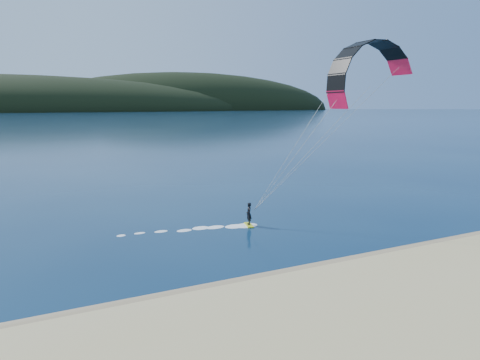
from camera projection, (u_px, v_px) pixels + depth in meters
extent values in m
plane|color=#08203E|center=(246.00, 337.00, 18.33)|extent=(1800.00, 1800.00, 0.00)
cube|color=#897650|center=(208.00, 294.00, 22.32)|extent=(220.00, 2.50, 0.10)
ellipsoid|color=black|center=(7.00, 112.00, 637.23)|extent=(840.00, 280.00, 110.00)
ellipsoid|color=black|center=(192.00, 110.00, 803.81)|extent=(600.00, 240.00, 140.00)
cube|color=#C9D118|center=(249.00, 225.00, 35.20)|extent=(0.81, 1.59, 0.09)
imported|color=black|center=(249.00, 214.00, 35.03)|extent=(0.59, 0.77, 1.88)
cylinder|color=gray|center=(311.00, 149.00, 34.33)|extent=(0.02, 0.02, 13.78)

